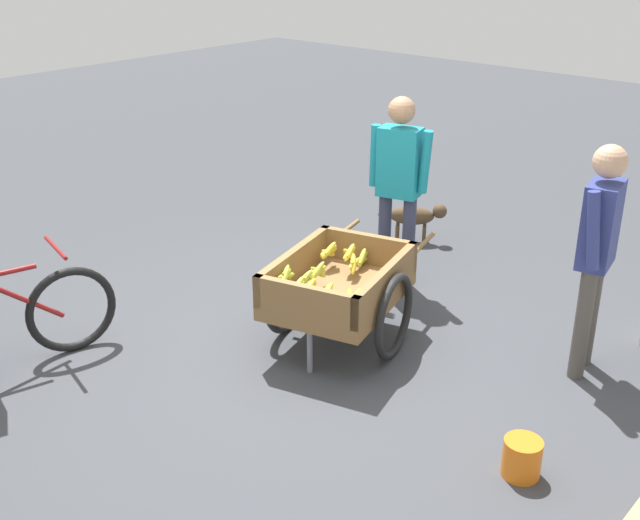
{
  "coord_description": "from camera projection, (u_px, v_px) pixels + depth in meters",
  "views": [
    {
      "loc": [
        3.62,
        3.31,
        2.93
      ],
      "look_at": [
        -0.15,
        -0.01,
        0.75
      ],
      "focal_mm": 44.07,
      "sensor_mm": 36.0,
      "label": 1
    }
  ],
  "objects": [
    {
      "name": "ground_plane",
      "position": [
        307.0,
        361.0,
        5.67
      ],
      "size": [
        24.0,
        24.0,
        0.0
      ],
      "primitive_type": "plane",
      "color": "#3D3F44"
    },
    {
      "name": "dog",
      "position": [
        416.0,
        216.0,
        7.67
      ],
      "size": [
        0.41,
        0.58,
        0.4
      ],
      "color": "#4C3823",
      "rests_on": "ground"
    },
    {
      "name": "bicycle",
      "position": [
        0.0,
        325.0,
        5.43
      ],
      "size": [
        1.62,
        0.58,
        0.85
      ],
      "color": "black",
      "rests_on": "ground"
    },
    {
      "name": "vendor_person",
      "position": [
        399.0,
        176.0,
        6.48
      ],
      "size": [
        0.28,
        0.53,
        1.64
      ],
      "color": "#333851",
      "rests_on": "ground"
    },
    {
      "name": "bystander_person",
      "position": [
        598.0,
        241.0,
        5.18
      ],
      "size": [
        0.51,
        0.26,
        1.64
      ],
      "color": "#4C4742",
      "rests_on": "ground"
    },
    {
      "name": "plastic_bucket",
      "position": [
        522.0,
        458.0,
        4.47
      ],
      "size": [
        0.22,
        0.22,
        0.23
      ],
      "primitive_type": "cylinder",
      "color": "orange",
      "rests_on": "ground"
    },
    {
      "name": "fruit_cart",
      "position": [
        338.0,
        290.0,
        5.76
      ],
      "size": [
        1.79,
        1.16,
        0.69
      ],
      "color": "olive",
      "rests_on": "ground"
    }
  ]
}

